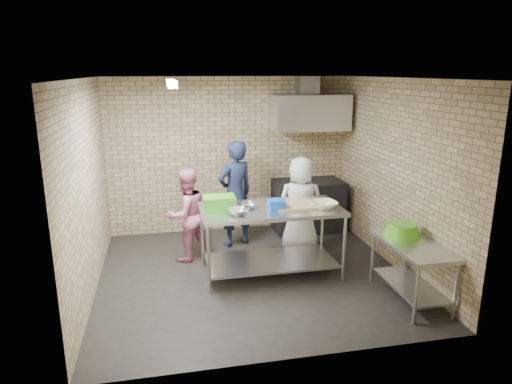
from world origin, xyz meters
TOP-DOWN VIEW (x-y plane):
  - floor at (0.00, 0.00)m, footprint 4.20×4.20m
  - ceiling at (0.00, 0.00)m, footprint 4.20×4.20m
  - back_wall at (0.00, 2.00)m, footprint 4.20×0.06m
  - front_wall at (0.00, -2.00)m, footprint 4.20×0.06m
  - left_wall at (-2.10, 0.00)m, footprint 0.06×4.00m
  - right_wall at (2.10, 0.00)m, footprint 0.06×4.00m
  - prep_table at (0.27, 0.01)m, footprint 1.94×0.97m
  - side_counter at (1.80, -1.10)m, footprint 0.60×1.20m
  - stove at (1.35, 1.65)m, footprint 1.20×0.70m
  - range_hood at (1.35, 1.70)m, footprint 1.30×0.60m
  - hood_duct at (1.35, 1.85)m, footprint 0.35×0.30m
  - wall_shelf at (1.65, 1.89)m, footprint 0.80×0.20m
  - fluorescent_fixture at (-1.00, 0.00)m, footprint 0.10×1.25m
  - green_crate at (-0.43, 0.13)m, footprint 0.43×0.32m
  - blue_tub at (0.32, -0.09)m, footprint 0.22×0.22m
  - cutting_board at (0.62, -0.01)m, footprint 0.59×0.45m
  - mixing_bowl_a at (-0.23, -0.19)m, footprint 0.33×0.33m
  - mixing_bowl_b at (-0.03, 0.06)m, footprint 0.26×0.26m
  - ceramic_bowl at (0.97, -0.14)m, footprint 0.41×0.41m
  - green_basin at (1.78, -0.85)m, footprint 0.46×0.46m
  - bottle_red at (1.40, 1.89)m, footprint 0.07×0.07m
  - man_navy at (-0.04, 1.19)m, footprint 0.75×0.64m
  - woman_pink at (-0.85, 0.76)m, footprint 0.86×0.81m
  - woman_white at (0.92, 0.73)m, footprint 0.84×0.64m

SIDE VIEW (x-z plane):
  - floor at x=0.00m, z-range 0.00..0.00m
  - side_counter at x=1.80m, z-range 0.00..0.75m
  - stove at x=1.35m, z-range 0.00..0.90m
  - prep_table at x=0.27m, z-range 0.00..0.97m
  - woman_pink at x=-0.85m, z-range 0.00..1.41m
  - woman_white at x=0.92m, z-range 0.00..1.52m
  - green_basin at x=1.78m, z-range 0.75..0.92m
  - man_navy at x=-0.04m, z-range 0.00..1.73m
  - cutting_board at x=0.62m, z-range 0.97..1.00m
  - mixing_bowl_b at x=-0.03m, z-range 0.97..1.04m
  - mixing_bowl_a at x=-0.23m, z-range 0.97..1.04m
  - ceramic_bowl at x=0.97m, z-range 0.97..1.06m
  - blue_tub at x=0.32m, z-range 0.97..1.11m
  - green_crate at x=-0.43m, z-range 0.97..1.14m
  - back_wall at x=0.00m, z-range 0.00..2.70m
  - front_wall at x=0.00m, z-range 0.00..2.70m
  - left_wall at x=-2.10m, z-range 0.00..2.70m
  - right_wall at x=2.10m, z-range 0.00..2.70m
  - wall_shelf at x=1.65m, z-range 1.90..1.94m
  - bottle_red at x=1.40m, z-range 1.94..2.12m
  - range_hood at x=1.35m, z-range 1.80..2.40m
  - hood_duct at x=1.35m, z-range 2.40..2.70m
  - fluorescent_fixture at x=-1.00m, z-range 2.60..2.68m
  - ceiling at x=0.00m, z-range 2.70..2.70m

